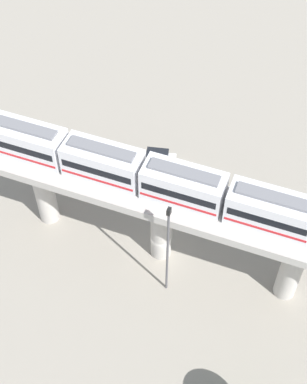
# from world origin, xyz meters

# --- Properties ---
(ground_plane) EXTENTS (120.00, 120.00, 0.00)m
(ground_plane) POSITION_xyz_m (0.00, 0.00, 0.00)
(ground_plane) COLOR gray
(viaduct) EXTENTS (5.20, 35.80, 8.66)m
(viaduct) POSITION_xyz_m (0.00, 0.00, 6.68)
(viaduct) COLOR #B7B2AA
(viaduct) RESTS_ON ground
(train) EXTENTS (2.64, 27.45, 3.24)m
(train) POSITION_xyz_m (0.00, -1.69, 10.19)
(train) COLOR silver
(train) RESTS_ON viaduct
(parked_car_red) EXTENTS (2.67, 4.49, 1.76)m
(parked_car_red) POSITION_xyz_m (-7.77, -9.62, 0.74)
(parked_car_red) COLOR red
(parked_car_red) RESTS_ON ground
(parked_car_white) EXTENTS (2.70, 4.50, 1.76)m
(parked_car_white) POSITION_xyz_m (-10.32, -4.39, 0.74)
(parked_car_white) COLOR white
(parked_car_white) RESTS_ON ground
(parked_car_silver) EXTENTS (1.92, 4.25, 1.76)m
(parked_car_silver) POSITION_xyz_m (-6.64, 10.40, 0.74)
(parked_car_silver) COLOR #B2B5BA
(parked_car_silver) RESTS_ON ground
(signal_post) EXTENTS (0.44, 0.28, 11.26)m
(signal_post) POSITION_xyz_m (3.40, 1.79, 6.16)
(signal_post) COLOR #4C4C51
(signal_post) RESTS_ON ground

